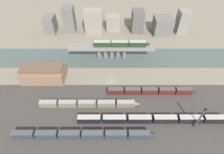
% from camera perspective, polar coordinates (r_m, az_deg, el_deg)
% --- Properties ---
extents(ground_plane, '(400.00, 400.00, 0.00)m').
position_cam_1_polar(ground_plane, '(108.95, 0.00, -1.46)').
color(ground_plane, gray).
extents(railbed_yard, '(280.00, 42.00, 0.01)m').
position_cam_1_polar(railbed_yard, '(93.88, -0.06, -12.06)').
color(railbed_yard, '#423D38').
rests_on(railbed_yard, ground).
extents(river_water, '(320.00, 22.21, 0.01)m').
position_cam_1_polar(river_water, '(126.71, 0.05, 6.33)').
color(river_water, '#4C5B56').
rests_on(river_water, ground).
extents(bridge, '(57.98, 8.05, 9.88)m').
position_cam_1_polar(bridge, '(122.12, 0.05, 9.16)').
color(bridge, gray).
rests_on(bridge, ground).
extents(train_on_bridge, '(38.98, 3.02, 4.03)m').
position_cam_1_polar(train_on_bridge, '(119.92, 3.36, 10.77)').
color(train_on_bridge, '#23381E').
rests_on(train_on_bridge, bridge).
extents(train_yard_near, '(67.76, 2.89, 4.09)m').
position_cam_1_polar(train_yard_near, '(86.85, -9.13, -18.04)').
color(train_yard_near, '#2D384C').
rests_on(train_yard_near, ground).
extents(train_yard_mid, '(79.24, 2.93, 4.14)m').
position_cam_1_polar(train_yard_mid, '(92.42, 13.95, -13.25)').
color(train_yard_mid, black).
rests_on(train_yard_mid, ground).
extents(train_yard_far, '(54.78, 2.88, 3.62)m').
position_cam_1_polar(train_yard_far, '(96.44, -7.29, -8.58)').
color(train_yard_far, gray).
rests_on(train_yard_far, ground).
extents(train_yard_outer, '(51.75, 2.88, 3.98)m').
position_cam_1_polar(train_yard_outer, '(103.61, 12.89, -4.50)').
color(train_yard_outer, '#5B1E19').
rests_on(train_yard_outer, ground).
extents(warehouse_building, '(25.93, 13.31, 9.57)m').
position_cam_1_polar(warehouse_building, '(115.83, -21.27, 1.30)').
color(warehouse_building, '#937056').
rests_on(warehouse_building, ground).
extents(signal_tower, '(1.00, 0.79, 15.40)m').
position_cam_1_polar(signal_tower, '(92.90, 26.92, -12.02)').
color(signal_tower, '#4C4C51').
rests_on(signal_tower, ground).
extents(city_block_far_left, '(8.22, 12.41, 14.01)m').
position_cam_1_polar(city_block_far_left, '(161.90, -19.25, 15.95)').
color(city_block_far_left, slate).
rests_on(city_block_far_left, ground).
extents(city_block_left, '(8.99, 9.53, 21.28)m').
position_cam_1_polar(city_block_left, '(157.07, -13.56, 17.80)').
color(city_block_left, slate).
rests_on(city_block_left, ground).
extents(city_block_center, '(14.55, 9.31, 19.81)m').
position_cam_1_polar(city_block_center, '(152.07, -5.77, 17.56)').
color(city_block_center, gray).
rests_on(city_block_center, ground).
extents(city_block_right, '(11.56, 8.85, 12.76)m').
position_cam_1_polar(city_block_right, '(157.18, 0.59, 17.28)').
color(city_block_right, gray).
rests_on(city_block_right, ground).
extents(city_block_far_right, '(9.58, 12.32, 18.02)m').
position_cam_1_polar(city_block_far_right, '(155.59, 8.56, 17.58)').
color(city_block_far_right, '#605B56').
rests_on(city_block_far_right, ground).
extents(city_block_tall, '(14.62, 14.74, 13.81)m').
position_cam_1_polar(city_block_tall, '(157.58, 16.39, 15.79)').
color(city_block_tall, slate).
rests_on(city_block_tall, ground).
extents(city_block_low, '(8.66, 11.05, 18.50)m').
position_cam_1_polar(city_block_low, '(163.93, 22.26, 16.39)').
color(city_block_low, gray).
rests_on(city_block_low, ground).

